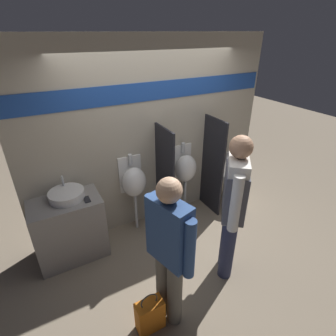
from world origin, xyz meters
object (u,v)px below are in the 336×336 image
object	(u,v)px
person_with_lanyard	(169,250)
shopping_bag	(150,315)
sink_basin	(67,195)
cell_phone	(87,199)
person_in_vest	(234,201)
urinal_near_counter	(134,182)
toilet	(232,187)
urinal_far	(185,168)

from	to	relation	value
person_with_lanyard	shopping_bag	xyz separation A→B (m)	(-0.24, -0.04, -0.74)
sink_basin	cell_phone	distance (m)	0.26
shopping_bag	person_in_vest	bearing A→B (deg)	11.01
person_in_vest	person_with_lanyard	distance (m)	0.94
urinal_near_counter	toilet	size ratio (longest dim) A/B	1.36
sink_basin	person_with_lanyard	xyz separation A→B (m)	(0.66, -1.41, 0.01)
cell_phone	shopping_bag	world-z (taller)	cell_phone
urinal_far	shopping_bag	bearing A→B (deg)	-131.50
urinal_far	person_in_vest	xyz separation A→B (m)	(-0.19, -1.29, 0.24)
person_with_lanyard	toilet	bearing A→B (deg)	-71.90
sink_basin	cell_phone	size ratio (longest dim) A/B	3.06
urinal_near_counter	toilet	world-z (taller)	urinal_near_counter
urinal_far	toilet	world-z (taller)	urinal_far
sink_basin	toilet	bearing A→B (deg)	-2.28
person_with_lanyard	shopping_bag	distance (m)	0.78
urinal_far	cell_phone	bearing A→B (deg)	-171.98
sink_basin	urinal_near_counter	bearing A→B (deg)	4.19
urinal_near_counter	toilet	xyz separation A→B (m)	(1.72, -0.17, -0.51)
sink_basin	shopping_bag	xyz separation A→B (m)	(0.43, -1.45, -0.73)
cell_phone	person_in_vest	xyz separation A→B (m)	(1.37, -1.07, 0.18)
urinal_near_counter	urinal_far	xyz separation A→B (m)	(0.86, 0.00, 0.00)
toilet	person_with_lanyard	bearing A→B (deg)	-146.38
urinal_near_counter	person_in_vest	xyz separation A→B (m)	(0.67, -1.29, 0.24)
cell_phone	person_with_lanyard	size ratio (longest dim) A/B	0.08
sink_basin	urinal_far	size ratio (longest dim) A/B	0.36
toilet	person_with_lanyard	distance (m)	2.44
urinal_near_counter	person_in_vest	size ratio (longest dim) A/B	0.66
sink_basin	urinal_near_counter	size ratio (longest dim) A/B	0.36
toilet	person_in_vest	xyz separation A→B (m)	(-1.05, -1.12, 0.75)
cell_phone	toilet	world-z (taller)	toilet
person_in_vest	shopping_bag	xyz separation A→B (m)	(-1.15, -0.22, -0.87)
sink_basin	person_with_lanyard	bearing A→B (deg)	-64.81
urinal_near_counter	toilet	bearing A→B (deg)	-5.67
cell_phone	urinal_far	distance (m)	1.58
urinal_near_counter	sink_basin	bearing A→B (deg)	-175.81
sink_basin	toilet	distance (m)	2.70
urinal_near_counter	person_in_vest	bearing A→B (deg)	-62.65
sink_basin	urinal_far	xyz separation A→B (m)	(1.77, 0.07, -0.11)
cell_phone	person_with_lanyard	bearing A→B (deg)	-70.00
urinal_near_counter	cell_phone	bearing A→B (deg)	-162.57
cell_phone	urinal_far	size ratio (longest dim) A/B	0.12
sink_basin	urinal_near_counter	xyz separation A→B (m)	(0.91, 0.07, -0.11)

